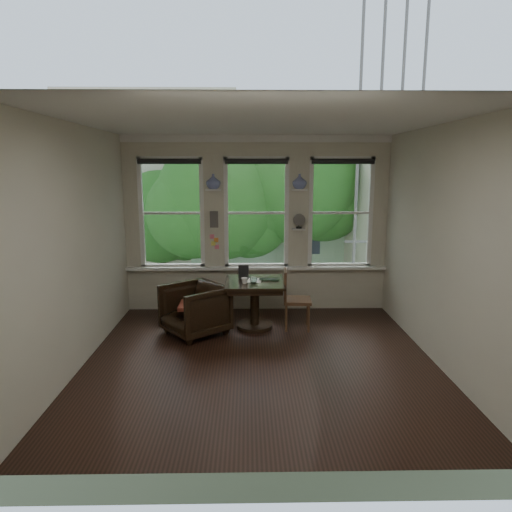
{
  "coord_description": "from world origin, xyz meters",
  "views": [
    {
      "loc": [
        -0.15,
        -5.59,
        2.46
      ],
      "look_at": [
        -0.03,
        0.9,
        1.21
      ],
      "focal_mm": 32.0,
      "sensor_mm": 36.0,
      "label": 1
    }
  ],
  "objects_px": {
    "laptop": "(268,280)",
    "mug": "(244,281)",
    "armchair_left": "(195,310)",
    "side_chair_right": "(297,300)",
    "table": "(255,305)"
  },
  "relations": [
    {
      "from": "side_chair_right",
      "to": "laptop",
      "type": "xyz_separation_m",
      "value": [
        -0.45,
        0.05,
        0.3
      ]
    },
    {
      "from": "laptop",
      "to": "mug",
      "type": "bearing_deg",
      "value": -148.74
    },
    {
      "from": "armchair_left",
      "to": "laptop",
      "type": "relative_size",
      "value": 2.76
    },
    {
      "from": "armchair_left",
      "to": "side_chair_right",
      "type": "relative_size",
      "value": 0.91
    },
    {
      "from": "armchair_left",
      "to": "side_chair_right",
      "type": "bearing_deg",
      "value": 59.53
    },
    {
      "from": "table",
      "to": "side_chair_right",
      "type": "distance_m",
      "value": 0.67
    },
    {
      "from": "side_chair_right",
      "to": "mug",
      "type": "distance_m",
      "value": 0.89
    },
    {
      "from": "mug",
      "to": "side_chair_right",
      "type": "bearing_deg",
      "value": 7.09
    },
    {
      "from": "armchair_left",
      "to": "table",
      "type": "bearing_deg",
      "value": 67.82
    },
    {
      "from": "laptop",
      "to": "side_chair_right",
      "type": "bearing_deg",
      "value": 3.74
    },
    {
      "from": "table",
      "to": "mug",
      "type": "xyz_separation_m",
      "value": [
        -0.16,
        -0.14,
        0.42
      ]
    },
    {
      "from": "table",
      "to": "laptop",
      "type": "relative_size",
      "value": 2.96
    },
    {
      "from": "side_chair_right",
      "to": "laptop",
      "type": "bearing_deg",
      "value": 88.56
    },
    {
      "from": "armchair_left",
      "to": "mug",
      "type": "relative_size",
      "value": 8.8
    },
    {
      "from": "armchair_left",
      "to": "mug",
      "type": "bearing_deg",
      "value": 60.7
    }
  ]
}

